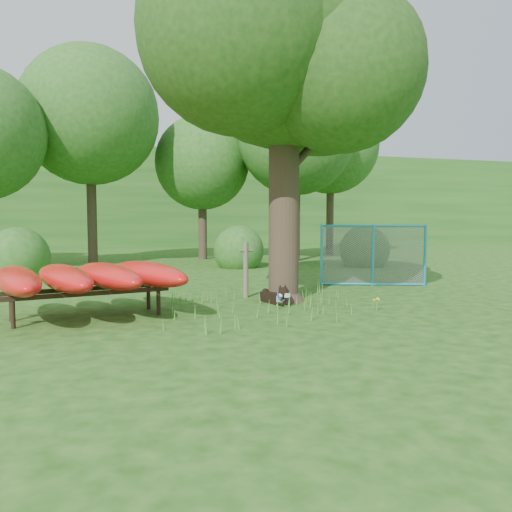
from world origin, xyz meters
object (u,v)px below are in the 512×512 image
object	(u,v)px
oak_tree	(282,44)
fence_section	(373,255)
kayak_rack	(86,277)
husky_dog	(276,296)

from	to	relation	value
oak_tree	fence_section	bearing A→B (deg)	25.25
kayak_rack	fence_section	xyz separation A→B (m)	(6.97, 2.24, 0.07)
oak_tree	husky_dog	bearing A→B (deg)	-121.80
fence_section	kayak_rack	bearing A→B (deg)	-140.92
oak_tree	husky_dog	size ratio (longest dim) A/B	8.21
husky_dog	fence_section	world-z (taller)	fence_section
oak_tree	fence_section	distance (m)	5.66
husky_dog	oak_tree	bearing A→B (deg)	43.91
kayak_rack	fence_section	world-z (taller)	fence_section
husky_dog	kayak_rack	bearing A→B (deg)	171.90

